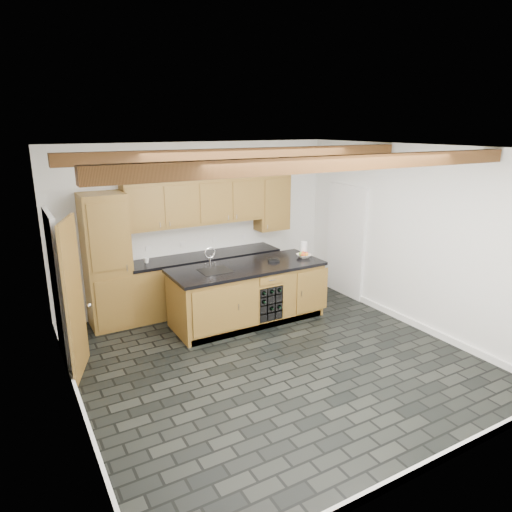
{
  "coord_description": "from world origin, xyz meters",
  "views": [
    {
      "loc": [
        -2.96,
        -4.75,
        3.05
      ],
      "look_at": [
        0.18,
        0.8,
        1.23
      ],
      "focal_mm": 32.0,
      "sensor_mm": 36.0,
      "label": 1
    }
  ],
  "objects": [
    {
      "name": "island",
      "position": [
        0.31,
        1.28,
        0.47
      ],
      "size": [
        2.48,
        0.96,
        0.93
      ],
      "color": "olive",
      "rests_on": "ground"
    },
    {
      "name": "room_shell",
      "position": [
        -0.09,
        0.53,
        1.53
      ],
      "size": [
        5.01,
        5.0,
        5.0
      ],
      "color": "white",
      "rests_on": "ground"
    },
    {
      "name": "faucet",
      "position": [
        -0.25,
        1.33,
        0.96
      ],
      "size": [
        0.45,
        0.4,
        0.34
      ],
      "color": "black",
      "rests_on": "island"
    },
    {
      "name": "paper_towel",
      "position": [
        1.42,
        1.35,
        1.05
      ],
      "size": [
        0.12,
        0.12,
        0.24
      ],
      "primitive_type": "cylinder",
      "color": "white",
      "rests_on": "island"
    },
    {
      "name": "ground",
      "position": [
        0.0,
        0.0,
        0.0
      ],
      "size": [
        5.0,
        5.0,
        0.0
      ],
      "primitive_type": "plane",
      "color": "black",
      "rests_on": "ground"
    },
    {
      "name": "kitchen_scale",
      "position": [
        0.79,
        1.29,
        0.96
      ],
      "size": [
        0.2,
        0.15,
        0.05
      ],
      "rotation": [
        0.0,
        0.0,
        -0.33
      ],
      "color": "black",
      "rests_on": "island"
    },
    {
      "name": "back_cabinetry",
      "position": [
        -0.38,
        2.24,
        0.98
      ],
      "size": [
        3.65,
        0.62,
        2.2
      ],
      "color": "olive",
      "rests_on": "ground"
    },
    {
      "name": "fruit_bowl",
      "position": [
        1.35,
        1.23,
        0.96
      ],
      "size": [
        0.27,
        0.27,
        0.06
      ],
      "primitive_type": "imported",
      "rotation": [
        0.0,
        0.0,
        -0.18
      ],
      "color": "silver",
      "rests_on": "island"
    },
    {
      "name": "mug",
      "position": [
        -1.04,
        2.23,
        0.98
      ],
      "size": [
        0.1,
        0.1,
        0.09
      ],
      "primitive_type": "imported",
      "rotation": [
        0.0,
        0.0,
        0.05
      ],
      "color": "white",
      "rests_on": "back_cabinetry"
    },
    {
      "name": "fruit_cluster",
      "position": [
        1.35,
        1.23,
        0.99
      ],
      "size": [
        0.16,
        0.17,
        0.07
      ],
      "color": "#A9162D",
      "rests_on": "fruit_bowl"
    }
  ]
}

